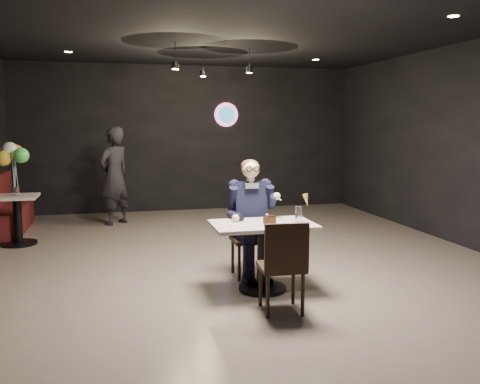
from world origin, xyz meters
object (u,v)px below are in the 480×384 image
object	(u,v)px
chair_far	(250,238)
booth_bench	(9,204)
seated_man	(250,217)
chair_near	(281,265)
sundae_glass	(298,215)
main_table	(263,257)
balloon_vase	(16,191)
passerby	(114,176)
side_table	(18,220)

from	to	relation	value
chair_far	booth_bench	distance (m)	4.69
booth_bench	chair_far	bearing A→B (deg)	-45.57
seated_man	chair_near	bearing A→B (deg)	-90.00
seated_man	sundae_glass	xyz separation A→B (m)	(0.38, -0.62, 0.12)
main_table	balloon_vase	bearing A→B (deg)	135.82
chair_near	sundae_glass	distance (m)	0.78
passerby	seated_man	bearing A→B (deg)	70.95
chair_near	balloon_vase	world-z (taller)	chair_near
seated_man	balloon_vase	bearing A→B (deg)	141.77
sundae_glass	passerby	world-z (taller)	passerby
chair_far	side_table	size ratio (longest dim) A/B	1.23
main_table	sundae_glass	bearing A→B (deg)	-10.90
side_table	passerby	world-z (taller)	passerby
chair_far	balloon_vase	xyz separation A→B (m)	(-2.99, 2.35, 0.36)
chair_far	balloon_vase	bearing A→B (deg)	141.77
main_table	chair_near	distance (m)	0.65
balloon_vase	booth_bench	bearing A→B (deg)	106.70
sundae_glass	side_table	xyz separation A→B (m)	(-3.37, 2.98, -0.46)
chair_near	seated_man	distance (m)	1.22
sundae_glass	passerby	xyz separation A→B (m)	(-1.94, 4.25, 0.04)
chair_far	booth_bench	world-z (taller)	booth_bench
chair_near	booth_bench	xyz separation A→B (m)	(-3.29, 4.55, 0.02)
side_table	chair_near	bearing A→B (deg)	-49.89
seated_man	booth_bench	bearing A→B (deg)	134.43
chair_near	balloon_vase	bearing A→B (deg)	134.59
seated_man	passerby	xyz separation A→B (m)	(-1.56, 3.63, 0.16)
balloon_vase	sundae_glass	bearing A→B (deg)	-41.46
main_table	passerby	xyz separation A→B (m)	(-1.56, 4.18, 0.51)
side_table	passerby	xyz separation A→B (m)	(1.43, 1.28, 0.51)
sundae_glass	chair_near	bearing A→B (deg)	-123.76
main_table	chair_far	world-z (taller)	chair_far
main_table	balloon_vase	world-z (taller)	balloon_vase
booth_bench	seated_man	bearing A→B (deg)	-45.57
seated_man	side_table	xyz separation A→B (m)	(-2.99, 2.35, -0.35)
chair_far	seated_man	world-z (taller)	seated_man
sundae_glass	booth_bench	distance (m)	5.42
main_table	seated_man	bearing A→B (deg)	90.00
booth_bench	balloon_vase	size ratio (longest dim) A/B	13.90
chair_near	sundae_glass	bearing A→B (deg)	60.71
passerby	booth_bench	bearing A→B (deg)	-33.15
main_table	side_table	bearing A→B (deg)	135.82
main_table	seated_man	xyz separation A→B (m)	(-0.00, 0.55, 0.34)
chair_far	chair_near	size ratio (longest dim) A/B	1.00
balloon_vase	main_table	bearing A→B (deg)	-44.18
chair_near	booth_bench	world-z (taller)	booth_bench
booth_bench	side_table	distance (m)	1.05
passerby	chair_near	bearing A→B (deg)	65.61
main_table	balloon_vase	xyz separation A→B (m)	(-2.99, 2.90, 0.44)
seated_man	sundae_glass	world-z (taller)	seated_man
chair_far	passerby	world-z (taller)	passerby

